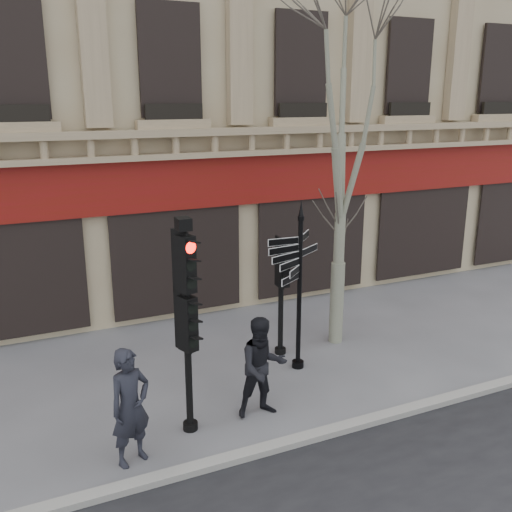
# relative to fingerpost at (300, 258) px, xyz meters

# --- Properties ---
(ground) EXTENTS (80.00, 80.00, 0.00)m
(ground) POSITION_rel_fingerpost_xyz_m (-1.50, -1.10, -2.47)
(ground) COLOR #5D5D62
(ground) RESTS_ON ground
(kerb) EXTENTS (80.00, 0.25, 0.12)m
(kerb) POSITION_rel_fingerpost_xyz_m (-1.50, -2.50, -2.41)
(kerb) COLOR gray
(kerb) RESTS_ON ground
(fingerpost) EXTENTS (2.00, 2.00, 3.68)m
(fingerpost) POSITION_rel_fingerpost_xyz_m (0.00, 0.00, 0.00)
(fingerpost) COLOR black
(fingerpost) RESTS_ON ground
(traffic_signal_main) EXTENTS (0.50, 0.42, 3.83)m
(traffic_signal_main) POSITION_rel_fingerpost_xyz_m (-2.89, -1.33, -0.06)
(traffic_signal_main) COLOR black
(traffic_signal_main) RESTS_ON ground
(traffic_signal_secondary) EXTENTS (0.46, 0.34, 2.65)m
(traffic_signal_secondary) POSITION_rel_fingerpost_xyz_m (-0.03, 0.78, -0.62)
(traffic_signal_secondary) COLOR black
(traffic_signal_secondary) RESTS_ON ground
(plane_tree) EXTENTS (2.87, 2.87, 7.62)m
(plane_tree) POSITION_rel_fingerpost_xyz_m (1.48, 0.83, 2.87)
(plane_tree) COLOR gray
(plane_tree) RESTS_ON ground
(pedestrian_a) EXTENTS (0.84, 0.70, 1.96)m
(pedestrian_a) POSITION_rel_fingerpost_xyz_m (-4.01, -1.81, -1.50)
(pedestrian_a) COLOR black
(pedestrian_a) RESTS_ON ground
(pedestrian_b) EXTENTS (0.98, 0.80, 1.90)m
(pedestrian_b) POSITION_rel_fingerpost_xyz_m (-1.51, -1.40, -1.52)
(pedestrian_b) COLOR black
(pedestrian_b) RESTS_ON ground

